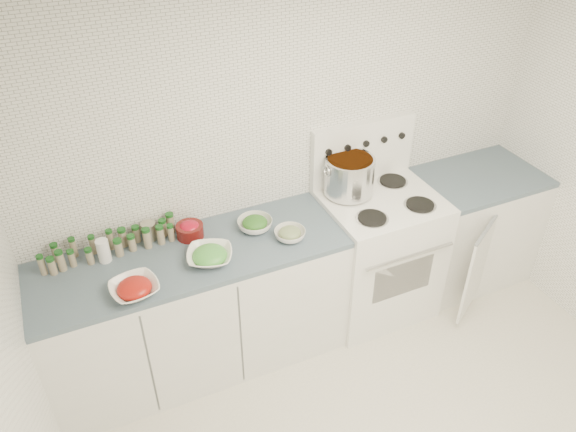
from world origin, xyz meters
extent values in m
cube|color=white|center=(0.00, 1.51, 1.25)|extent=(3.50, 0.02, 2.50)
cube|color=white|center=(0.00, 0.00, 2.51)|extent=(3.50, 3.00, 0.02)
cube|color=white|center=(-0.82, 1.19, 0.43)|extent=(1.85, 0.62, 0.86)
cube|color=#48596C|center=(-0.82, 1.19, 0.88)|extent=(1.85, 0.62, 0.03)
cube|color=white|center=(0.48, 1.18, 0.46)|extent=(0.76, 0.65, 0.92)
cube|color=black|center=(0.48, 0.86, 0.50)|extent=(0.45, 0.01, 0.28)
cylinder|color=silver|center=(0.48, 0.82, 0.72)|extent=(0.65, 0.02, 0.02)
cube|color=white|center=(0.48, 1.18, 0.93)|extent=(0.76, 0.65, 0.01)
cube|color=white|center=(0.48, 1.47, 1.15)|extent=(0.76, 0.06, 0.43)
cylinder|color=silver|center=(0.30, 1.02, 0.94)|extent=(0.21, 0.21, 0.01)
cylinder|color=black|center=(0.30, 1.02, 0.94)|extent=(0.18, 0.18, 0.01)
cylinder|color=silver|center=(0.66, 1.02, 0.94)|extent=(0.21, 0.21, 0.01)
cylinder|color=black|center=(0.66, 1.02, 0.94)|extent=(0.18, 0.18, 0.01)
cylinder|color=silver|center=(0.30, 1.33, 0.94)|extent=(0.21, 0.21, 0.01)
cylinder|color=black|center=(0.30, 1.33, 0.94)|extent=(0.18, 0.18, 0.01)
cylinder|color=silver|center=(0.66, 1.33, 0.94)|extent=(0.21, 0.21, 0.01)
cylinder|color=black|center=(0.66, 1.33, 0.94)|extent=(0.18, 0.18, 0.01)
cylinder|color=black|center=(0.20, 1.44, 1.22)|extent=(0.04, 0.02, 0.04)
cylinder|color=black|center=(0.34, 1.44, 1.22)|extent=(0.04, 0.02, 0.04)
cylinder|color=black|center=(0.48, 1.44, 1.22)|extent=(0.04, 0.02, 0.04)
cylinder|color=black|center=(0.62, 1.44, 1.22)|extent=(0.04, 0.02, 0.04)
cylinder|color=black|center=(0.76, 1.44, 1.22)|extent=(0.04, 0.02, 0.04)
cube|color=white|center=(1.30, 1.19, 0.43)|extent=(0.89, 0.62, 0.86)
cube|color=#48596C|center=(1.30, 1.19, 0.88)|extent=(0.89, 0.62, 0.03)
cube|color=white|center=(1.04, 0.78, 0.43)|extent=(0.35, 0.22, 0.70)
cylinder|color=silver|center=(0.31, 1.34, 1.07)|extent=(0.33, 0.33, 0.25)
cylinder|color=#C0641B|center=(0.31, 1.34, 1.18)|extent=(0.29, 0.29, 0.03)
torus|color=silver|center=(0.14, 1.34, 1.15)|extent=(0.01, 0.08, 0.08)
torus|color=silver|center=(0.47, 1.34, 1.15)|extent=(0.01, 0.08, 0.08)
imported|color=white|center=(-1.19, 0.99, 0.93)|extent=(0.29, 0.29, 0.06)
ellipsoid|color=#A5130E|center=(-1.19, 0.99, 0.94)|extent=(0.18, 0.18, 0.08)
imported|color=white|center=(-0.74, 1.08, 0.93)|extent=(0.33, 0.33, 0.06)
ellipsoid|color=green|center=(-0.74, 1.08, 0.94)|extent=(0.19, 0.19, 0.08)
imported|color=white|center=(-0.39, 1.26, 0.93)|extent=(0.28, 0.28, 0.07)
ellipsoid|color=#215117|center=(-0.39, 1.26, 0.95)|extent=(0.15, 0.15, 0.07)
imported|color=white|center=(-0.23, 1.08, 0.93)|extent=(0.23, 0.23, 0.06)
ellipsoid|color=#2F5321|center=(-0.23, 1.08, 0.95)|extent=(0.14, 0.14, 0.06)
cylinder|color=#520F0E|center=(-0.78, 1.35, 0.94)|extent=(0.17, 0.17, 0.08)
ellipsoid|color=#A10B1E|center=(-0.78, 1.35, 0.97)|extent=(0.12, 0.12, 0.06)
cylinder|color=white|center=(-1.29, 1.33, 0.97)|extent=(0.08, 0.08, 0.14)
cylinder|color=#9D9784|center=(-1.01, 1.43, 0.96)|extent=(0.09, 0.09, 0.11)
cylinder|color=gray|center=(-1.54, 1.45, 0.95)|extent=(0.04, 0.04, 0.10)
cylinder|color=#154917|center=(-1.54, 1.45, 1.01)|extent=(0.04, 0.04, 0.02)
cylinder|color=gray|center=(-1.44, 1.45, 0.96)|extent=(0.04, 0.04, 0.11)
cylinder|color=#154917|center=(-1.44, 1.45, 1.02)|extent=(0.04, 0.04, 0.02)
cylinder|color=gray|center=(-1.33, 1.43, 0.95)|extent=(0.04, 0.04, 0.11)
cylinder|color=#154917|center=(-1.33, 1.43, 1.01)|extent=(0.04, 0.04, 0.02)
cylinder|color=gray|center=(-1.23, 1.43, 0.96)|extent=(0.04, 0.04, 0.11)
cylinder|color=#154917|center=(-1.23, 1.43, 1.02)|extent=(0.04, 0.04, 0.02)
cylinder|color=gray|center=(-1.16, 1.43, 0.95)|extent=(0.05, 0.05, 0.10)
cylinder|color=#154917|center=(-1.16, 1.43, 1.01)|extent=(0.05, 0.05, 0.02)
cylinder|color=gray|center=(-1.08, 1.44, 0.95)|extent=(0.04, 0.04, 0.09)
cylinder|color=#154917|center=(-1.08, 1.44, 1.00)|extent=(0.05, 0.05, 0.02)
cylinder|color=gray|center=(-0.92, 1.43, 0.95)|extent=(0.05, 0.05, 0.10)
cylinder|color=#154917|center=(-0.92, 1.43, 1.01)|extent=(0.05, 0.05, 0.02)
cylinder|color=gray|center=(-0.87, 1.45, 0.96)|extent=(0.05, 0.05, 0.12)
cylinder|color=#154917|center=(-0.87, 1.45, 1.02)|extent=(0.05, 0.05, 0.02)
cylinder|color=gray|center=(-1.57, 1.34, 0.95)|extent=(0.04, 0.04, 0.09)
cylinder|color=#154917|center=(-1.57, 1.34, 1.00)|extent=(0.04, 0.04, 0.02)
cylinder|color=gray|center=(-1.46, 1.36, 0.95)|extent=(0.04, 0.04, 0.09)
cylinder|color=#154917|center=(-1.46, 1.36, 1.00)|extent=(0.04, 0.04, 0.02)
cylinder|color=gray|center=(-1.36, 1.34, 0.94)|extent=(0.04, 0.04, 0.09)
cylinder|color=#154917|center=(-1.36, 1.34, 1.00)|extent=(0.04, 0.04, 0.02)
cylinder|color=gray|center=(-1.20, 1.35, 0.95)|extent=(0.05, 0.05, 0.09)
cylinder|color=#154917|center=(-1.20, 1.35, 1.00)|extent=(0.05, 0.05, 0.02)
cylinder|color=gray|center=(-1.12, 1.36, 0.94)|extent=(0.04, 0.04, 0.09)
cylinder|color=#154917|center=(-1.12, 1.36, 1.00)|extent=(0.05, 0.05, 0.02)
cylinder|color=gray|center=(-1.03, 1.35, 0.96)|extent=(0.05, 0.05, 0.12)
cylinder|color=#154917|center=(-1.03, 1.35, 1.03)|extent=(0.05, 0.05, 0.02)
cylinder|color=gray|center=(-0.95, 1.36, 0.95)|extent=(0.04, 0.04, 0.11)
cylinder|color=#154917|center=(-0.95, 1.36, 1.02)|extent=(0.05, 0.05, 0.02)
cylinder|color=gray|center=(-0.89, 1.36, 0.95)|extent=(0.04, 0.04, 0.10)
cylinder|color=#154917|center=(-0.89, 1.36, 1.01)|extent=(0.04, 0.04, 0.02)
cylinder|color=gray|center=(-1.62, 1.35, 0.96)|extent=(0.04, 0.04, 0.11)
cylinder|color=#154917|center=(-1.62, 1.35, 1.02)|extent=(0.04, 0.04, 0.02)
cylinder|color=gray|center=(-1.52, 1.35, 0.96)|extent=(0.04, 0.04, 0.12)
cylinder|color=#154917|center=(-1.52, 1.35, 1.03)|extent=(0.05, 0.05, 0.02)
camera|label=1|loc=(-1.35, -1.36, 2.98)|focal=35.00mm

